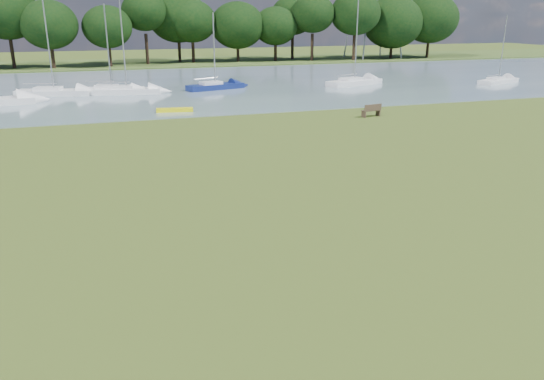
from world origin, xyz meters
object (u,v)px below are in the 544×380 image
object	(u,v)px
kayak	(175,110)
sailboat_0	(111,88)
sailboat_6	(354,80)
riverbank_bench	(372,110)
sailboat_3	(215,85)
sailboat_2	(53,90)
sailboat_1	(498,79)
sailboat_8	(126,89)

from	to	relation	value
kayak	sailboat_0	bearing A→B (deg)	117.50
sailboat_6	kayak	bearing A→B (deg)	-172.54
riverbank_bench	kayak	distance (m)	16.04
riverbank_bench	sailboat_6	size ratio (longest dim) A/B	0.16
sailboat_6	sailboat_3	bearing A→B (deg)	155.92
sailboat_2	sailboat_3	bearing A→B (deg)	12.35
sailboat_1	sailboat_6	world-z (taller)	sailboat_6
riverbank_bench	sailboat_3	distance (m)	21.13
sailboat_1	sailboat_6	bearing A→B (deg)	148.31
sailboat_2	riverbank_bench	bearing A→B (deg)	-24.02
sailboat_0	sailboat_2	xyz separation A→B (m)	(-5.52, 0.37, -0.03)
sailboat_2	sailboat_6	size ratio (longest dim) A/B	0.90
sailboat_3	sailboat_6	world-z (taller)	sailboat_6
sailboat_3	sailboat_2	bearing A→B (deg)	160.09
sailboat_3	kayak	bearing A→B (deg)	-132.74
sailboat_3	sailboat_6	xyz separation A→B (m)	(15.92, -1.21, 0.01)
sailboat_2	sailboat_6	distance (m)	32.19
riverbank_bench	sailboat_2	size ratio (longest dim) A/B	0.18
sailboat_0	sailboat_6	distance (m)	26.65
riverbank_bench	kayak	xyz separation A→B (m)	(-14.49, 6.87, -0.31)
kayak	sailboat_0	size ratio (longest dim) A/B	0.34
riverbank_bench	sailboat_8	xyz separation A→B (m)	(-17.64, 18.90, 0.05)
sailboat_0	sailboat_2	distance (m)	5.53
sailboat_2	sailboat_0	bearing A→B (deg)	11.59
kayak	riverbank_bench	bearing A→B (deg)	-17.26
sailboat_1	sailboat_0	bearing A→B (deg)	153.49
sailboat_0	sailboat_8	bearing A→B (deg)	-18.37
sailboat_1	sailboat_2	size ratio (longest dim) A/B	0.82
riverbank_bench	sailboat_6	xyz separation A→B (m)	(7.52, 18.18, 0.07)
sailboat_3	sailboat_1	bearing A→B (deg)	-25.23
kayak	sailboat_6	size ratio (longest dim) A/B	0.29
kayak	sailboat_0	distance (m)	13.82
riverbank_bench	sailboat_1	size ratio (longest dim) A/B	0.22
sailboat_0	sailboat_2	world-z (taller)	sailboat_2
sailboat_1	riverbank_bench	bearing A→B (deg)	-168.72
sailboat_3	sailboat_8	distance (m)	9.26
sailboat_3	sailboat_8	xyz separation A→B (m)	(-9.24, -0.49, -0.00)
sailboat_0	sailboat_3	xyz separation A→B (m)	(10.68, -0.51, 0.00)
kayak	sailboat_8	xyz separation A→B (m)	(-3.15, 12.03, 0.36)
riverbank_bench	sailboat_0	xyz separation A→B (m)	(-19.08, 19.90, 0.05)
sailboat_0	riverbank_bench	bearing A→B (deg)	-29.74
sailboat_8	kayak	bearing A→B (deg)	-65.33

